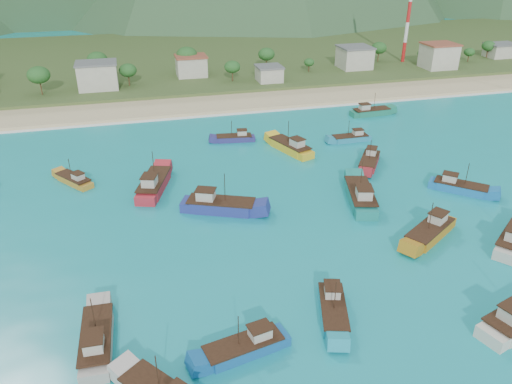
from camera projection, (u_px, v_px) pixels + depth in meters
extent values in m
plane|color=#0D8299|center=(311.00, 263.00, 71.08)|extent=(600.00, 600.00, 0.00)
cube|color=beige|center=(213.00, 104.00, 139.20)|extent=(400.00, 18.00, 1.20)
cube|color=#385123|center=(185.00, 59.00, 191.80)|extent=(400.00, 110.00, 2.40)
cube|color=white|center=(220.00, 115.00, 131.01)|extent=(400.00, 2.50, 0.08)
cube|color=beige|center=(98.00, 76.00, 146.25)|extent=(11.13, 8.64, 7.28)
cube|color=beige|center=(191.00, 67.00, 159.99)|extent=(9.33, 7.78, 6.03)
cube|color=beige|center=(269.00, 74.00, 154.67)|extent=(7.30, 7.36, 4.23)
cube|color=beige|center=(354.00, 58.00, 169.82)|extent=(10.05, 9.69, 6.77)
cube|color=beige|center=(439.00, 56.00, 169.59)|extent=(10.23, 9.10, 7.78)
cube|color=beige|center=(501.00, 51.00, 186.07)|extent=(10.55, 7.55, 4.52)
cylinder|color=red|center=(404.00, 52.00, 178.68)|extent=(1.20, 1.20, 6.80)
cylinder|color=white|center=(406.00, 32.00, 175.59)|extent=(1.20, 1.20, 6.80)
cylinder|color=red|center=(409.00, 12.00, 172.51)|extent=(1.20, 1.20, 6.80)
cube|color=maroon|center=(369.00, 163.00, 101.44)|extent=(8.33, 10.29, 1.88)
cube|color=beige|center=(371.00, 152.00, 102.44)|extent=(2.89, 3.01, 1.53)
cylinder|color=#382114|center=(370.00, 150.00, 99.56)|extent=(0.12, 0.12, 4.23)
cube|color=teal|center=(333.00, 312.00, 61.03)|extent=(5.73, 10.45, 1.82)
cube|color=beige|center=(332.00, 291.00, 62.10)|extent=(2.42, 2.71, 1.48)
cylinder|color=#382114|center=(335.00, 296.00, 59.17)|extent=(0.12, 0.12, 4.10)
cube|color=#166AB3|center=(460.00, 189.00, 91.00)|extent=(9.72, 9.33, 1.89)
cube|color=beige|center=(450.00, 178.00, 91.12)|extent=(3.03, 3.00, 1.54)
cylinder|color=#382114|center=(467.00, 174.00, 89.36)|extent=(0.12, 0.12, 4.26)
cube|color=navy|center=(221.00, 207.00, 84.33)|extent=(13.16, 8.52, 2.31)
cube|color=beige|center=(206.00, 195.00, 83.74)|extent=(3.58, 3.29, 1.88)
cylinder|color=#382114|center=(225.00, 188.00, 82.52)|extent=(0.12, 0.12, 5.20)
cube|color=#125598|center=(243.00, 350.00, 55.48)|extent=(10.41, 4.96, 1.82)
cube|color=beige|center=(260.00, 333.00, 55.54)|extent=(2.61, 2.26, 1.48)
cylinder|color=#382114|center=(238.00, 331.00, 53.91)|extent=(0.12, 0.12, 4.10)
cube|color=navy|center=(234.00, 139.00, 113.78)|extent=(9.20, 3.81, 1.62)
cube|color=beige|center=(242.00, 133.00, 113.31)|extent=(2.23, 1.89, 1.32)
cylinder|color=#382114|center=(232.00, 128.00, 112.52)|extent=(0.12, 0.12, 3.65)
cube|color=#AF7218|center=(429.00, 234.00, 76.93)|extent=(11.51, 9.06, 2.09)
cube|color=beige|center=(438.00, 218.00, 77.61)|extent=(3.34, 3.18, 1.70)
cylinder|color=#382114|center=(431.00, 216.00, 74.96)|extent=(0.12, 0.12, 4.70)
cube|color=#187057|center=(371.00, 113.00, 130.48)|extent=(10.82, 3.64, 1.94)
cube|color=beige|center=(365.00, 107.00, 129.11)|extent=(2.52, 2.07, 1.58)
cylinder|color=#382114|center=(375.00, 101.00, 129.21)|extent=(0.12, 0.12, 4.37)
cube|color=#AA222D|center=(154.00, 185.00, 91.80)|extent=(7.66, 13.40, 2.34)
cube|color=beige|center=(150.00, 181.00, 88.50)|extent=(3.16, 3.52, 1.90)
cylinder|color=#382114|center=(153.00, 165.00, 90.72)|extent=(0.12, 0.12, 5.26)
cube|color=#B87F27|center=(74.00, 181.00, 94.23)|extent=(7.41, 8.68, 1.61)
cube|color=beige|center=(78.00, 177.00, 92.55)|extent=(2.51, 2.59, 1.31)
cylinder|color=#382114|center=(70.00, 168.00, 93.32)|extent=(0.12, 0.12, 3.63)
cube|color=teal|center=(350.00, 139.00, 113.73)|extent=(9.04, 2.68, 1.64)
cube|color=beige|center=(358.00, 132.00, 113.47)|extent=(2.06, 1.66, 1.33)
cylinder|color=#382114|center=(349.00, 128.00, 112.41)|extent=(0.12, 0.12, 3.70)
cylinder|color=#382114|center=(157.00, 373.00, 48.10)|extent=(0.12, 0.12, 4.55)
cube|color=gold|center=(290.00, 148.00, 108.36)|extent=(7.42, 12.44, 2.17)
cube|color=beige|center=(297.00, 143.00, 105.68)|extent=(2.99, 3.30, 1.77)
cylinder|color=#382114|center=(288.00, 132.00, 107.26)|extent=(0.12, 0.12, 4.89)
cube|color=#A39A92|center=(97.00, 341.00, 56.53)|extent=(3.63, 11.23, 2.02)
cube|color=beige|center=(94.00, 343.00, 53.72)|extent=(2.12, 2.59, 1.64)
cylinder|color=#382114|center=(93.00, 315.00, 55.59)|extent=(0.12, 0.12, 4.55)
cube|color=#167A73|center=(360.00, 197.00, 87.51)|extent=(7.29, 13.77, 2.40)
cube|color=beige|center=(364.00, 193.00, 84.11)|extent=(3.13, 3.54, 1.95)
cylinder|color=#382114|center=(361.00, 175.00, 86.40)|extent=(0.12, 0.12, 5.40)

